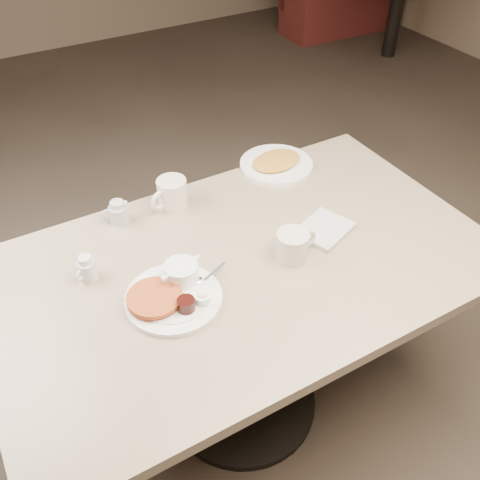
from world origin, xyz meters
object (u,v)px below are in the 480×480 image
main_plate (173,292)px  coffee_mug_near (293,245)px  diner_table (243,300)px  creamer_left (87,269)px  creamer_right (118,213)px  hash_plate (276,163)px  coffee_mug_far (171,194)px

main_plate → coffee_mug_near: (0.38, -0.02, 0.02)m
diner_table → creamer_left: bearing=159.0°
coffee_mug_near → creamer_right: (-0.39, 0.42, -0.01)m
hash_plate → coffee_mug_far: bearing=-176.0°
creamer_right → hash_plate: size_ratio=0.29×
creamer_left → coffee_mug_far: bearing=29.2°
coffee_mug_far → creamer_left: size_ratio=1.90×
coffee_mug_near → hash_plate: 0.50m
main_plate → creamer_left: creamer_left is taller
coffee_mug_near → coffee_mug_far: (-0.21, 0.41, 0.00)m
hash_plate → coffee_mug_near: bearing=-117.2°
creamer_left → main_plate: bearing=-47.2°
diner_table → creamer_left: 0.50m
coffee_mug_far → coffee_mug_near: bearing=-63.3°
diner_table → main_plate: bearing=-172.9°
coffee_mug_near → hash_plate: (0.23, 0.44, -0.03)m
coffee_mug_near → hash_plate: coffee_mug_near is taller
coffee_mug_far → creamer_left: (-0.35, -0.20, -0.01)m
coffee_mug_far → hash_plate: size_ratio=0.49×
coffee_mug_far → creamer_left: 0.40m
diner_table → main_plate: size_ratio=4.24×
main_plate → coffee_mug_far: (0.17, 0.39, 0.03)m
creamer_left → hash_plate: bearing=16.1°
coffee_mug_near → creamer_right: coffee_mug_near is taller
creamer_left → creamer_right: (0.17, 0.20, -0.00)m
diner_table → coffee_mug_far: 0.43m
diner_table → hash_plate: hash_plate is taller
creamer_right → hash_plate: creamer_right is taller
diner_table → creamer_right: 0.49m
main_plate → hash_plate: size_ratio=1.14×
coffee_mug_near → coffee_mug_far: size_ratio=0.92×
creamer_right → hash_plate: 0.62m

